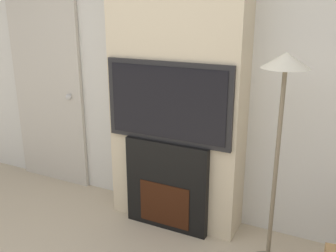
# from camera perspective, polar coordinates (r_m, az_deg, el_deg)

# --- Properties ---
(wall_back) EXTENTS (6.00, 0.06, 2.70)m
(wall_back) POSITION_cam_1_polar(r_m,az_deg,el_deg) (3.23, 2.80, 9.07)
(wall_back) COLOR silver
(wall_back) RESTS_ON ground_plane
(chimney_breast) EXTENTS (1.14, 0.32, 2.70)m
(chimney_breast) POSITION_cam_1_polar(r_m,az_deg,el_deg) (3.06, 1.35, 8.61)
(chimney_breast) COLOR beige
(chimney_breast) RESTS_ON ground_plane
(fireplace) EXTENTS (0.74, 0.15, 0.78)m
(fireplace) POSITION_cam_1_polar(r_m,az_deg,el_deg) (3.22, -0.01, -8.97)
(fireplace) COLOR black
(fireplace) RESTS_ON ground_plane
(television) EXTENTS (1.08, 0.07, 0.65)m
(television) POSITION_cam_1_polar(r_m,az_deg,el_deg) (2.96, -0.03, 3.60)
(television) COLOR black
(television) RESTS_ON fireplace
(floor_lamp) EXTENTS (0.31, 0.31, 1.56)m
(floor_lamp) POSITION_cam_1_polar(r_m,az_deg,el_deg) (2.53, 16.98, 3.24)
(floor_lamp) COLOR #726651
(floor_lamp) RESTS_ON ground_plane
(entry_door) EXTENTS (0.89, 0.09, 2.03)m
(entry_door) POSITION_cam_1_polar(r_m,az_deg,el_deg) (4.12, -17.85, 5.35)
(entry_door) COLOR #BCB7AD
(entry_door) RESTS_ON ground_plane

